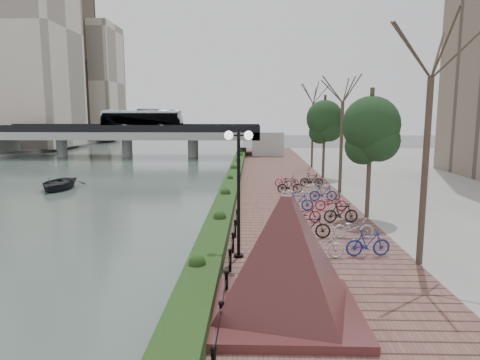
{
  "coord_description": "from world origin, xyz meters",
  "views": [
    {
      "loc": [
        2.15,
        -12.61,
        5.67
      ],
      "look_at": [
        1.4,
        11.44,
        2.0
      ],
      "focal_mm": 32.0,
      "sensor_mm": 36.0,
      "label": 1
    }
  ],
  "objects_px": {
    "boat": "(58,183)",
    "pedestrian": "(293,221)",
    "lamppost": "(239,165)",
    "motorcycle": "(264,261)",
    "granite_monument": "(286,256)"
  },
  "relations": [
    {
      "from": "lamppost",
      "to": "pedestrian",
      "type": "height_order",
      "value": "lamppost"
    },
    {
      "from": "pedestrian",
      "to": "boat",
      "type": "bearing_deg",
      "value": -30.48
    },
    {
      "from": "boat",
      "to": "granite_monument",
      "type": "bearing_deg",
      "value": -57.79
    },
    {
      "from": "boat",
      "to": "lamppost",
      "type": "bearing_deg",
      "value": -53.6
    },
    {
      "from": "motorcycle",
      "to": "pedestrian",
      "type": "bearing_deg",
      "value": 87.0
    },
    {
      "from": "granite_monument",
      "to": "boat",
      "type": "bearing_deg",
      "value": 126.52
    },
    {
      "from": "boat",
      "to": "motorcycle",
      "type": "bearing_deg",
      "value": -55.2
    },
    {
      "from": "lamppost",
      "to": "boat",
      "type": "relative_size",
      "value": 1.04
    },
    {
      "from": "boat",
      "to": "pedestrian",
      "type": "bearing_deg",
      "value": -44.99
    },
    {
      "from": "granite_monument",
      "to": "pedestrian",
      "type": "bearing_deg",
      "value": 82.97
    },
    {
      "from": "pedestrian",
      "to": "boat",
      "type": "relative_size",
      "value": 0.34
    },
    {
      "from": "granite_monument",
      "to": "lamppost",
      "type": "distance_m",
      "value": 5.08
    },
    {
      "from": "motorcycle",
      "to": "granite_monument",
      "type": "bearing_deg",
      "value": -65.79
    },
    {
      "from": "motorcycle",
      "to": "boat",
      "type": "distance_m",
      "value": 24.29
    },
    {
      "from": "granite_monument",
      "to": "motorcycle",
      "type": "distance_m",
      "value": 2.73
    }
  ]
}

